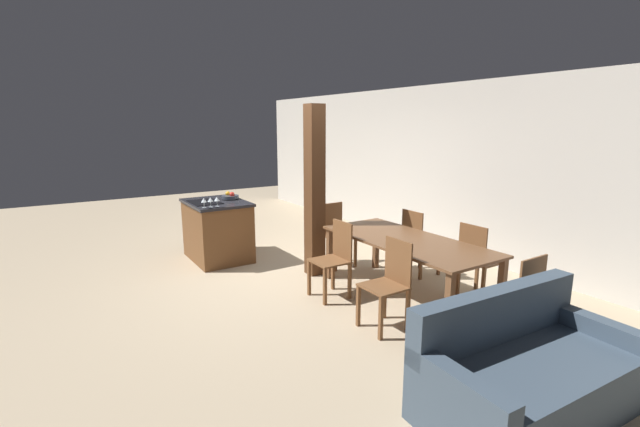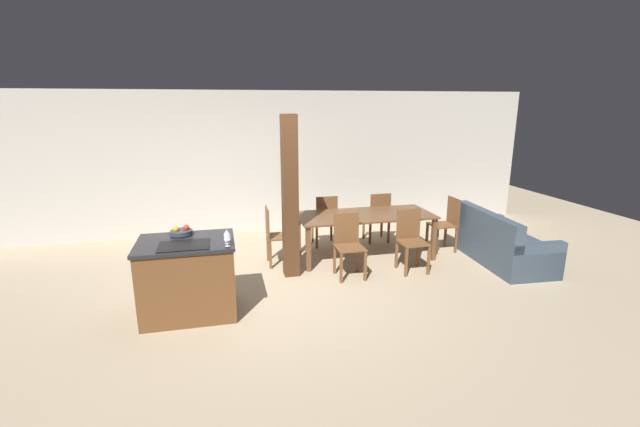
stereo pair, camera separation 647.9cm
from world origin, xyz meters
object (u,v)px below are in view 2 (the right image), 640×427
object	(u,v)px
wine_glass_near	(227,237)
dining_chair_near_right	(411,239)
dining_chair_far_right	(378,216)
fruit_bowl	(181,232)
couch	(502,245)
kitchen_island	(188,277)
wine_glass_far	(227,232)
dining_chair_foot_end	(446,223)
dining_chair_near_left	(348,244)
dining_chair_far_left	(325,219)
dining_chair_head_end	(275,234)
dining_table	(365,219)
timber_post	(290,198)
wine_glass_middle	(227,235)

from	to	relation	value
wine_glass_near	dining_chair_near_right	size ratio (longest dim) A/B	0.15
dining_chair_near_right	dining_chair_far_right	world-z (taller)	same
fruit_bowl	couch	world-z (taller)	fruit_bowl
dining_chair_far_right	kitchen_island	bearing A→B (deg)	33.27
wine_glass_far	dining_chair_foot_end	size ratio (longest dim) A/B	0.15
dining_chair_near_left	dining_chair_far_right	bearing A→B (deg)	54.88
dining_chair_far_left	dining_chair_far_right	xyz separation A→B (m)	(0.98, 0.00, 0.00)
fruit_bowl	wine_glass_near	bearing A→B (deg)	-47.70
kitchen_island	dining_chair_near_left	xyz separation A→B (m)	(2.19, 0.69, 0.03)
dining_chair_far_right	dining_chair_foot_end	distance (m)	1.20
dining_chair_near_left	dining_chair_head_end	xyz separation A→B (m)	(-0.97, 0.70, 0.00)
dining_chair_far_right	dining_chair_head_end	size ratio (longest dim) A/B	1.00
fruit_bowl	dining_chair_foot_end	size ratio (longest dim) A/B	0.29
wine_glass_far	dining_table	bearing A→B (deg)	34.74
dining_chair_near_left	wine_glass_near	bearing A→B (deg)	-149.29
kitchen_island	dining_chair_far_right	size ratio (longest dim) A/B	1.20
wine_glass_near	wine_glass_far	world-z (taller)	same
dining_chair_near_left	kitchen_island	bearing A→B (deg)	-162.62
dining_chair_near_left	dining_chair_foot_end	world-z (taller)	same
dining_chair_head_end	couch	bearing A→B (deg)	-102.05
fruit_bowl	timber_post	bearing A→B (deg)	24.57
dining_chair_near_right	couch	xyz separation A→B (m)	(1.54, -0.05, -0.21)
kitchen_island	dining_table	bearing A→B (deg)	27.29
kitchen_island	dining_chair_near_right	xyz separation A→B (m)	(3.17, 0.69, 0.03)
dining_chair_near_left	couch	xyz separation A→B (m)	(2.52, -0.05, -0.21)
wine_glass_far	dining_chair_near_right	xyz separation A→B (m)	(2.70, 0.83, -0.54)
kitchen_island	fruit_bowl	xyz separation A→B (m)	(-0.06, 0.25, 0.50)
wine_glass_near	wine_glass_middle	xyz separation A→B (m)	(0.00, 0.09, 0.00)
kitchen_island	wine_glass_middle	size ratio (longest dim) A/B	7.89
dining_table	dining_chair_far_left	world-z (taller)	dining_chair_far_left
kitchen_island	wine_glass_near	xyz separation A→B (m)	(0.47, -0.33, 0.57)
wine_glass_near	dining_chair_near_right	distance (m)	2.94
dining_chair_far_left	dining_chair_near_right	bearing A→B (deg)	125.12
dining_chair_head_end	timber_post	xyz separation A→B (m)	(0.17, -0.47, 0.68)
wine_glass_far	fruit_bowl	bearing A→B (deg)	143.20
wine_glass_far	dining_chair_foot_end	bearing A→B (deg)	22.63
fruit_bowl	dining_chair_far_right	bearing A→B (deg)	29.52
dining_chair_near_right	wine_glass_far	bearing A→B (deg)	-162.84
wine_glass_middle	dining_chair_near_left	distance (m)	2.03
dining_chair_near_left	timber_post	world-z (taller)	timber_post
dining_table	dining_chair_far_left	bearing A→B (deg)	125.12
dining_chair_near_left	wine_glass_middle	bearing A→B (deg)	-151.65
wine_glass_near	wine_glass_middle	world-z (taller)	same
dining_chair_foot_end	couch	distance (m)	0.96
wine_glass_middle	dining_chair_head_end	distance (m)	1.87
wine_glass_middle	dining_table	distance (m)	2.77
dining_table	dining_chair_head_end	distance (m)	1.47
wine_glass_far	dining_table	size ratio (longest dim) A/B	0.06
dining_chair_near_right	dining_chair_near_left	bearing A→B (deg)	180.00
dining_chair_far_right	wine_glass_middle	bearing A→B (deg)	40.71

